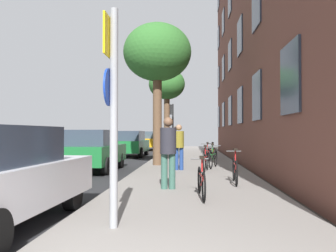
# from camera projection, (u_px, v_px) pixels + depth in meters

# --- Properties ---
(ground_plane) EXTENTS (41.80, 41.80, 0.00)m
(ground_plane) POSITION_uv_depth(u_px,v_px,m) (121.00, 163.00, 17.49)
(ground_plane) COLOR #332D28
(road_asphalt) EXTENTS (7.00, 38.00, 0.01)m
(road_asphalt) POSITION_uv_depth(u_px,v_px,m) (79.00, 163.00, 17.62)
(road_asphalt) COLOR #232326
(road_asphalt) RESTS_ON ground
(sidewalk) EXTENTS (4.20, 38.00, 0.12)m
(sidewalk) POSITION_uv_depth(u_px,v_px,m) (191.00, 162.00, 17.27)
(sidewalk) COLOR gray
(sidewalk) RESTS_ON ground
(building_facade) EXTENTS (0.56, 27.00, 14.19)m
(building_facade) POSITION_uv_depth(u_px,v_px,m) (246.00, 16.00, 16.74)
(building_facade) COLOR brown
(building_facade) RESTS_ON ground
(sign_post) EXTENTS (0.15, 0.60, 3.26)m
(sign_post) POSITION_uv_depth(u_px,v_px,m) (112.00, 100.00, 5.23)
(sign_post) COLOR gray
(sign_post) RESTS_ON sidewalk
(traffic_light) EXTENTS (0.43, 0.24, 3.72)m
(traffic_light) POSITION_uv_depth(u_px,v_px,m) (172.00, 119.00, 28.29)
(traffic_light) COLOR black
(traffic_light) RESTS_ON sidewalk
(tree_near) EXTENTS (2.97, 2.97, 6.18)m
(tree_near) POSITION_uv_depth(u_px,v_px,m) (157.00, 54.00, 15.34)
(tree_near) COLOR brown
(tree_near) RESTS_ON sidewalk
(tree_far) EXTENTS (2.51, 2.51, 5.85)m
(tree_far) POSITION_uv_depth(u_px,v_px,m) (167.00, 86.00, 24.36)
(tree_far) COLOR brown
(tree_far) RESTS_ON sidewalk
(bicycle_0) EXTENTS (0.42, 1.70, 0.91)m
(bicycle_0) POSITION_uv_depth(u_px,v_px,m) (201.00, 181.00, 7.59)
(bicycle_0) COLOR black
(bicycle_0) RESTS_ON sidewalk
(bicycle_1) EXTENTS (0.42, 1.76, 0.97)m
(bicycle_1) POSITION_uv_depth(u_px,v_px,m) (235.00, 170.00, 9.70)
(bicycle_1) COLOR black
(bicycle_1) RESTS_ON sidewalk
(bicycle_2) EXTENTS (0.42, 1.65, 0.96)m
(bicycle_2) POSITION_uv_depth(u_px,v_px,m) (206.00, 161.00, 12.66)
(bicycle_2) COLOR black
(bicycle_2) RESTS_ON sidewalk
(bicycle_3) EXTENTS (0.57, 1.73, 0.97)m
(bicycle_3) POSITION_uv_depth(u_px,v_px,m) (213.00, 158.00, 14.03)
(bicycle_3) COLOR black
(bicycle_3) RESTS_ON sidewalk
(bicycle_4) EXTENTS (0.43, 1.65, 0.94)m
(bicycle_4) POSITION_uv_depth(u_px,v_px,m) (207.00, 154.00, 17.50)
(bicycle_4) COLOR black
(bicycle_4) RESTS_ON sidewalk
(bicycle_5) EXTENTS (0.46, 1.67, 0.90)m
(bicycle_5) POSITION_uv_depth(u_px,v_px,m) (212.00, 152.00, 18.98)
(bicycle_5) COLOR black
(bicycle_5) RESTS_ON sidewalk
(pedestrian_0) EXTENTS (0.56, 0.56, 1.79)m
(pedestrian_0) POSITION_uv_depth(u_px,v_px,m) (168.00, 148.00, 8.77)
(pedestrian_0) COLOR #33594C
(pedestrian_0) RESTS_ON sidewalk
(pedestrian_1) EXTENTS (0.51, 0.51, 1.71)m
(pedestrian_1) POSITION_uv_depth(u_px,v_px,m) (179.00, 144.00, 13.25)
(pedestrian_1) COLOR navy
(pedestrian_1) RESTS_ON sidewalk
(pedestrian_2) EXTENTS (0.51, 0.51, 1.73)m
(pedestrian_2) POSITION_uv_depth(u_px,v_px,m) (175.00, 140.00, 18.70)
(pedestrian_2) COLOR #33594C
(pedestrian_2) RESTS_ON sidewalk
(car_1) EXTENTS (1.81, 4.04, 1.62)m
(car_1) POSITION_uv_depth(u_px,v_px,m) (94.00, 150.00, 13.81)
(car_1) COLOR #19662D
(car_1) RESTS_ON road_asphalt
(car_2) EXTENTS (1.81, 4.37, 1.62)m
(car_2) POSITION_uv_depth(u_px,v_px,m) (131.00, 143.00, 22.12)
(car_2) COLOR #19662D
(car_2) RESTS_ON road_asphalt
(car_3) EXTENTS (1.95, 3.98, 1.62)m
(car_3) POSITION_uv_depth(u_px,v_px,m) (148.00, 141.00, 30.43)
(car_3) COLOR orange
(car_3) RESTS_ON road_asphalt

